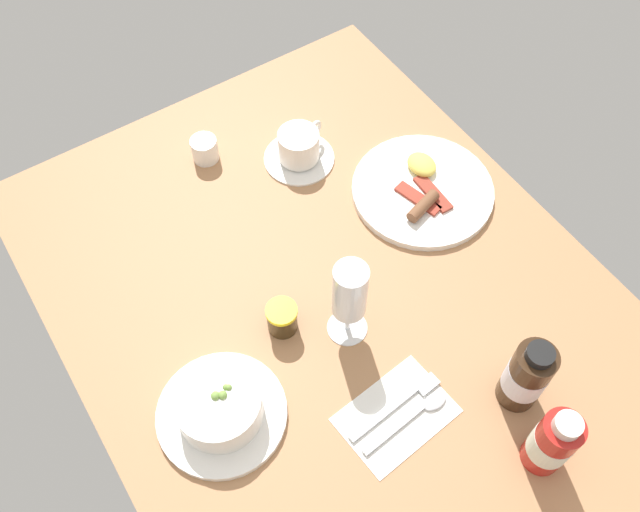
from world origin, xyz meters
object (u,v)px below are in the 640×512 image
Objects in this scene: sauce_bottle_red at (552,442)px; creamer_jug at (205,149)px; porridge_bowl at (220,408)px; wine_glass at (350,294)px; coffee_cup at (299,148)px; jam_jar at (282,318)px; cutlery_setting at (399,413)px; sauce_bottle_brown at (526,376)px; breakfast_plate at (423,189)px.

creamer_jug is at bearing -170.22° from sauce_bottle_red.
creamer_jug is 78.23cm from sauce_bottle_red.
porridge_bowl is 3.41× the size of creamer_jug.
wine_glass reaches higher than creamer_jug.
porridge_bowl is at bearing -25.72° from creamer_jug.
coffee_cup is 35.50cm from jam_jar.
cutlery_setting is (14.46, 22.29, -3.00)cm from porridge_bowl.
sauce_bottle_brown is (57.76, 2.26, 3.92)cm from coffee_cup.
porridge_bowl is at bearing -131.02° from sauce_bottle_red.
porridge_bowl is 1.30× the size of sauce_bottle_brown.
jam_jar is at bearing -36.89° from coffee_cup.
jam_jar is at bearing -141.25° from sauce_bottle_brown.
jam_jar is (-7.66, 15.45, -0.41)cm from porridge_bowl.
coffee_cup is at bearing 134.45° from porridge_bowl.
creamer_jug is at bearing -177.72° from wine_glass.
creamer_jug is (-46.12, 22.22, -0.82)cm from porridge_bowl.
wine_glass is 0.67× the size of breakfast_plate.
coffee_cup is (-50.51, 14.47, 2.77)cm from cutlery_setting.
sauce_bottle_brown reaches higher than creamer_jug.
jam_jar is at bearing -9.98° from creamer_jug.
wine_glass is (34.37, -12.77, 8.00)cm from coffee_cup.
coffee_cup is at bearing -142.96° from breakfast_plate.
porridge_bowl reaches higher than cutlery_setting.
porridge_bowl is 44.80cm from sauce_bottle_brown.
breakfast_plate is at bearing 37.04° from coffee_cup.
creamer_jug is at bearing -135.21° from breakfast_plate.
wine_glass is at bearing -147.27° from sauce_bottle_brown.
sauce_bottle_brown reaches higher than cutlery_setting.
porridge_bowl is at bearing -45.55° from coffee_cup.
porridge_bowl is 3.47× the size of jam_jar.
sauce_bottle_red is 0.96× the size of sauce_bottle_brown.
sauce_bottle_brown is (67.82, 16.80, 4.52)cm from creamer_jug.
porridge_bowl is at bearing -119.08° from sauce_bottle_brown.
sauce_bottle_red is (66.92, -1.27, 3.54)cm from coffee_cup.
cutlery_setting is 21.98cm from sauce_bottle_red.
cutlery_setting is 42.67cm from breakfast_plate.
sauce_bottle_brown is 40.95cm from breakfast_plate.
creamer_jug reaches higher than breakfast_plate.
cutlery_setting is 1.02× the size of wine_glass.
jam_jar is at bearing -152.53° from sauce_bottle_red.
jam_jar is at bearing 116.38° from porridge_bowl.
wine_glass is 34.81cm from sauce_bottle_red.
creamer_jug is 41.17cm from breakfast_plate.
porridge_bowl is at bearing -85.97° from wine_glass.
sauce_bottle_brown is at bearing 2.24° from coffee_cup.
wine_glass is 3.08× the size of jam_jar.
creamer_jug is (-10.07, -14.54, -0.59)cm from coffee_cup.
breakfast_plate is (-15.23, 27.22, -10.15)cm from wine_glass.
coffee_cup is at bearing 178.91° from sauce_bottle_red.
wine_glass is (-16.15, 1.69, 10.78)cm from cutlery_setting.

